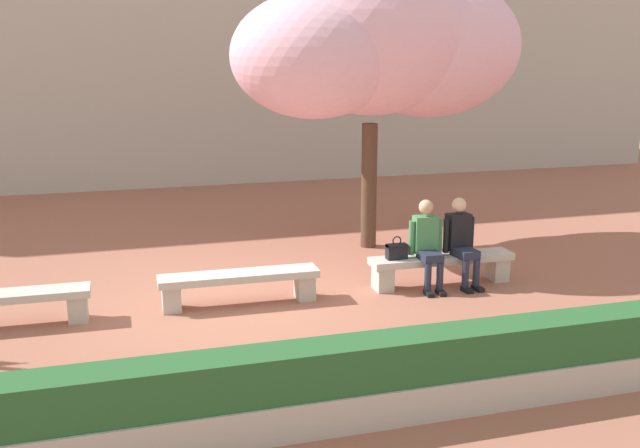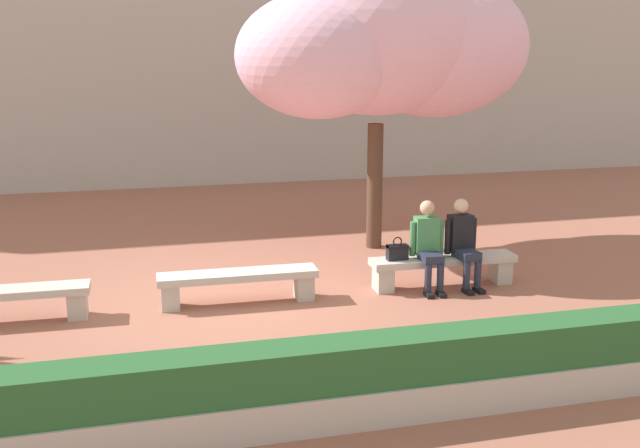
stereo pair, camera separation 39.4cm
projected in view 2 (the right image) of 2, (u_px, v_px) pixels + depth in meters
The scene contains 9 objects.
ground_plane at pixel (239, 303), 10.28m from camera, with size 100.00×100.00×0.00m, color #9E604C.
stone_bench_west_end at pixel (1, 299), 9.47m from camera, with size 2.18×0.47×0.45m.
stone_bench_near_west at pixel (238, 281), 10.21m from camera, with size 2.18×0.47×0.45m.
stone_bench_center at pixel (443, 266), 10.94m from camera, with size 2.18×0.47×0.45m.
person_seated_left at pixel (428, 242), 10.74m from camera, with size 0.51×0.70×1.29m.
person_seated_right at pixel (463, 240), 10.87m from camera, with size 0.51×0.70×1.29m.
handbag at pixel (397, 251), 10.72m from camera, with size 0.30×0.15×0.34m.
cherry_tree_main at pixel (384, 44), 12.39m from camera, with size 5.07×3.25×4.90m.
planter_hedge_foreground at pixel (295, 388), 6.83m from camera, with size 10.63×0.50×0.80m.
Camera 2 is at (-1.36, -9.72, 3.42)m, focal length 42.00 mm.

